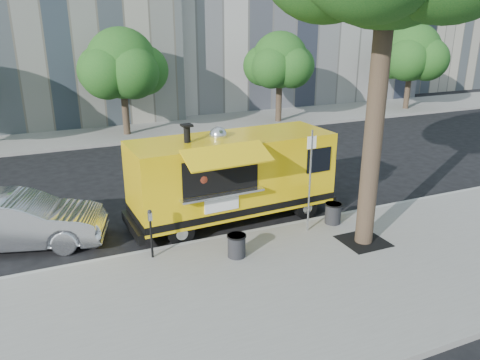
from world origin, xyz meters
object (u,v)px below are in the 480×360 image
(food_truck, at_px, (232,176))
(far_tree_c, at_px, (280,60))
(far_tree_d, at_px, (412,52))
(parking_meter, at_px, (151,228))
(trash_bin_right, at_px, (333,213))
(trash_bin_left, at_px, (237,245))
(far_tree_b, at_px, (122,63))
(sign_post, at_px, (310,175))
(sedan, at_px, (18,221))

(food_truck, bearing_deg, far_tree_c, 53.45)
(far_tree_d, bearing_deg, parking_meter, -146.40)
(food_truck, relative_size, trash_bin_right, 10.53)
(trash_bin_left, xyz_separation_m, trash_bin_right, (3.50, 0.77, 0.01))
(far_tree_d, relative_size, trash_bin_right, 9.03)
(far_tree_b, bearing_deg, food_truck, -85.77)
(trash_bin_right, bearing_deg, sign_post, -171.79)
(far_tree_d, xyz_separation_m, food_truck, (-18.08, -12.34, -2.39))
(food_truck, distance_m, trash_bin_right, 3.25)
(far_tree_c, height_order, far_tree_d, far_tree_d)
(far_tree_b, xyz_separation_m, sign_post, (2.55, -14.25, -1.98))
(parking_meter, distance_m, trash_bin_right, 5.55)
(parking_meter, xyz_separation_m, trash_bin_left, (2.02, -0.83, -0.51))
(sign_post, relative_size, sedan, 0.65)
(food_truck, height_order, trash_bin_right, food_truck)
(food_truck, height_order, trash_bin_left, food_truck)
(far_tree_b, xyz_separation_m, far_tree_d, (19.00, -0.10, 0.06))
(sign_post, xyz_separation_m, food_truck, (-1.63, 1.81, -0.35))
(trash_bin_left, bearing_deg, far_tree_d, 37.91)
(far_tree_b, distance_m, parking_meter, 14.48)
(far_tree_b, height_order, far_tree_c, far_tree_b)
(far_tree_b, xyz_separation_m, parking_meter, (-2.00, -14.05, -2.85))
(trash_bin_left, bearing_deg, far_tree_c, 58.38)
(far_tree_c, height_order, parking_meter, far_tree_c)
(parking_meter, distance_m, sedan, 3.94)
(sign_post, bearing_deg, trash_bin_right, 8.21)
(far_tree_b, xyz_separation_m, far_tree_c, (9.00, -0.30, -0.12))
(far_tree_c, height_order, sign_post, far_tree_c)
(trash_bin_left, bearing_deg, sign_post, 13.96)
(food_truck, distance_m, trash_bin_left, 2.79)
(far_tree_b, xyz_separation_m, food_truck, (0.92, -12.44, -2.33))
(far_tree_c, distance_m, sign_post, 15.48)
(sedan, height_order, trash_bin_right, sedan)
(trash_bin_right, bearing_deg, far_tree_c, 68.37)
(far_tree_c, relative_size, trash_bin_left, 8.56)
(trash_bin_right, bearing_deg, trash_bin_left, -167.62)
(sign_post, bearing_deg, far_tree_d, 40.70)
(far_tree_d, xyz_separation_m, parking_meter, (-21.00, -13.95, -2.91))
(far_tree_d, height_order, trash_bin_left, far_tree_d)
(far_tree_c, bearing_deg, trash_bin_right, -111.63)
(far_tree_b, relative_size, food_truck, 0.84)
(food_truck, bearing_deg, parking_meter, -154.10)
(sign_post, relative_size, parking_meter, 2.25)
(far_tree_b, height_order, sign_post, far_tree_b)
(far_tree_d, bearing_deg, trash_bin_left, -142.09)
(far_tree_d, bearing_deg, sign_post, -139.30)
(parking_meter, height_order, food_truck, food_truck)
(far_tree_d, bearing_deg, food_truck, -145.68)
(trash_bin_right, bearing_deg, far_tree_b, 104.02)
(food_truck, relative_size, sedan, 1.43)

